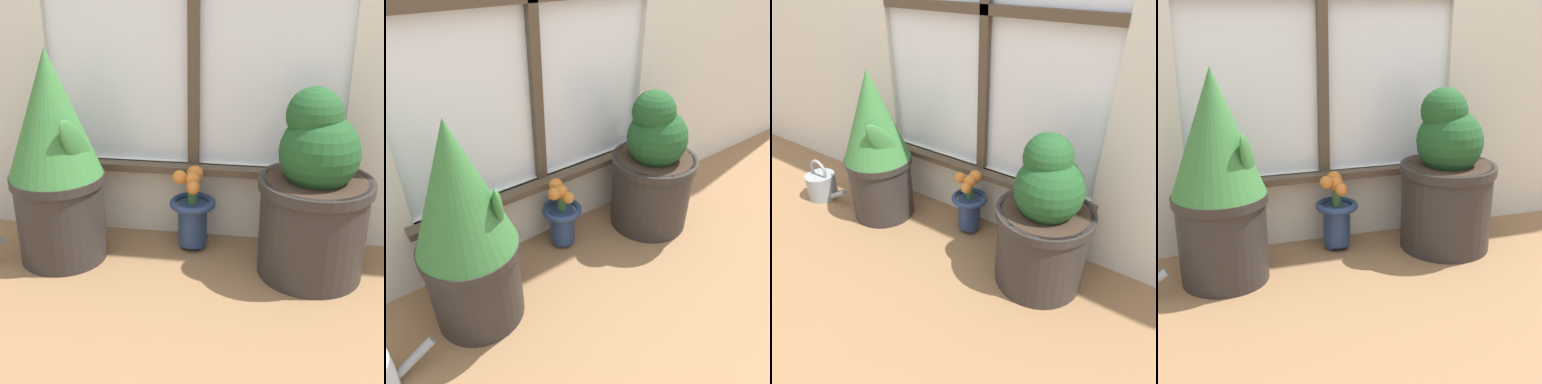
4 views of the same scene
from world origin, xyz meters
The scene contains 4 objects.
ground_plane centered at (0.00, 0.00, 0.00)m, with size 10.00×10.00×0.00m, color olive.
potted_plant_left centered at (-0.39, 0.30, 0.34)m, with size 0.29×0.29×0.67m.
potted_plant_right centered at (0.39, 0.32, 0.25)m, with size 0.34×0.34×0.58m.
flower_vase centered at (0.01, 0.42, 0.14)m, with size 0.15×0.15×0.28m.
Camera 1 is at (0.25, -1.16, 0.88)m, focal length 50.00 mm.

